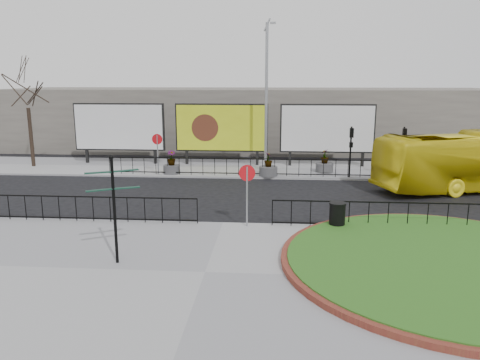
# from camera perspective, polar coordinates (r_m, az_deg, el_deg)

# --- Properties ---
(ground) EXTENTS (90.00, 90.00, 0.00)m
(ground) POSITION_cam_1_polar(r_m,az_deg,el_deg) (19.17, -2.08, -5.52)
(ground) COLOR black
(ground) RESTS_ON ground
(pavement_near) EXTENTS (30.00, 10.00, 0.12)m
(pavement_near) POSITION_cam_1_polar(r_m,az_deg,el_deg) (14.51, -4.28, -11.33)
(pavement_near) COLOR gray
(pavement_near) RESTS_ON ground
(pavement_far) EXTENTS (44.00, 6.00, 0.12)m
(pavement_far) POSITION_cam_1_polar(r_m,az_deg,el_deg) (30.76, 0.35, 1.44)
(pavement_far) COLOR gray
(pavement_far) RESTS_ON ground
(brick_edge) EXTENTS (10.40, 10.40, 0.18)m
(brick_edge) POSITION_cam_1_polar(r_m,az_deg,el_deg) (16.18, 23.99, -9.28)
(brick_edge) COLOR brown
(brick_edge) RESTS_ON pavement_near
(grass_lawn) EXTENTS (10.00, 10.00, 0.22)m
(grass_lawn) POSITION_cam_1_polar(r_m,az_deg,el_deg) (16.17, 24.00, -9.21)
(grass_lawn) COLOR #1B4913
(grass_lawn) RESTS_ON pavement_near
(railing_near_left) EXTENTS (10.00, 0.10, 1.10)m
(railing_near_left) POSITION_cam_1_polar(r_m,az_deg,el_deg) (20.24, -19.36, -3.28)
(railing_near_left) COLOR black
(railing_near_left) RESTS_ON pavement_near
(railing_near_right) EXTENTS (9.00, 0.10, 1.10)m
(railing_near_right) POSITION_cam_1_polar(r_m,az_deg,el_deg) (19.11, 17.61, -4.07)
(railing_near_right) COLOR black
(railing_near_right) RESTS_ON pavement_near
(railing_far) EXTENTS (18.00, 0.10, 1.10)m
(railing_far) POSITION_cam_1_polar(r_m,az_deg,el_deg) (27.94, 2.03, 1.59)
(railing_far) COLOR black
(railing_far) RESTS_ON pavement_far
(speed_sign_far) EXTENTS (0.64, 0.07, 2.47)m
(speed_sign_far) POSITION_cam_1_polar(r_m,az_deg,el_deg) (28.70, -10.04, 4.22)
(speed_sign_far) COLOR gray
(speed_sign_far) RESTS_ON pavement_far
(speed_sign_near) EXTENTS (0.64, 0.07, 2.47)m
(speed_sign_near) POSITION_cam_1_polar(r_m,az_deg,el_deg) (18.20, 0.87, -0.23)
(speed_sign_near) COLOR gray
(speed_sign_near) RESTS_ON pavement_near
(billboard_left) EXTENTS (6.20, 0.31, 4.10)m
(billboard_left) POSITION_cam_1_polar(r_m,az_deg,el_deg) (33.00, -14.50, 6.25)
(billboard_left) COLOR black
(billboard_left) RESTS_ON pavement_far
(billboard_mid) EXTENTS (6.20, 0.31, 4.10)m
(billboard_mid) POSITION_cam_1_polar(r_m,az_deg,el_deg) (31.48, -2.26, 6.35)
(billboard_mid) COLOR black
(billboard_mid) RESTS_ON pavement_far
(billboard_right) EXTENTS (6.20, 0.31, 4.10)m
(billboard_right) POSITION_cam_1_polar(r_m,az_deg,el_deg) (31.47, 10.58, 6.15)
(billboard_right) COLOR black
(billboard_right) RESTS_ON pavement_far
(lamp_post) EXTENTS (0.74, 0.18, 9.23)m
(lamp_post) POSITION_cam_1_polar(r_m,az_deg,el_deg) (29.16, 3.24, 10.25)
(lamp_post) COLOR gray
(lamp_post) RESTS_ON pavement_far
(signal_pole_a) EXTENTS (0.22, 0.26, 3.00)m
(signal_pole_a) POSITION_cam_1_polar(r_m,az_deg,el_deg) (28.09, 13.37, 4.27)
(signal_pole_a) COLOR black
(signal_pole_a) RESTS_ON pavement_far
(signal_pole_b) EXTENTS (0.22, 0.26, 3.00)m
(signal_pole_b) POSITION_cam_1_polar(r_m,az_deg,el_deg) (28.72, 19.30, 4.09)
(signal_pole_b) COLOR black
(signal_pole_b) RESTS_ON pavement_far
(tree_left) EXTENTS (2.00, 2.00, 7.00)m
(tree_left) POSITION_cam_1_polar(r_m,az_deg,el_deg) (33.77, -24.35, 7.42)
(tree_left) COLOR #2D2119
(tree_left) RESTS_ON pavement_far
(building_backdrop) EXTENTS (40.00, 10.00, 5.00)m
(building_backdrop) POSITION_cam_1_polar(r_m,az_deg,el_deg) (40.33, 1.33, 7.53)
(building_backdrop) COLOR slate
(building_backdrop) RESTS_ON ground
(fingerpost_sign) EXTENTS (1.55, 0.96, 3.48)m
(fingerpost_sign) POSITION_cam_1_polar(r_m,az_deg,el_deg) (14.99, -15.14, -2.22)
(fingerpost_sign) COLOR black
(fingerpost_sign) RESTS_ON pavement_near
(litter_bin) EXTENTS (0.65, 0.65, 1.08)m
(litter_bin) POSITION_cam_1_polar(r_m,az_deg,el_deg) (18.46, 11.76, -4.33)
(litter_bin) COLOR black
(litter_bin) RESTS_ON pavement_near
(bus) EXTENTS (11.51, 6.01, 3.13)m
(bus) POSITION_cam_1_polar(r_m,az_deg,el_deg) (27.86, 26.98, 2.09)
(bus) COLOR gold
(bus) RESTS_ON ground
(planter_a) EXTENTS (1.01, 1.01, 1.43)m
(planter_a) POSITION_cam_1_polar(r_m,az_deg,el_deg) (28.98, -8.35, 1.71)
(planter_a) COLOR #4C4C4F
(planter_a) RESTS_ON pavement_far
(planter_b) EXTENTS (1.09, 1.09, 1.43)m
(planter_b) POSITION_cam_1_polar(r_m,az_deg,el_deg) (28.04, 3.47, 1.40)
(planter_b) COLOR #4C4C4F
(planter_b) RESTS_ON pavement_far
(planter_c) EXTENTS (1.08, 1.08, 1.43)m
(planter_c) POSITION_cam_1_polar(r_m,az_deg,el_deg) (29.60, 10.26, 1.81)
(planter_c) COLOR #4C4C4F
(planter_c) RESTS_ON pavement_far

